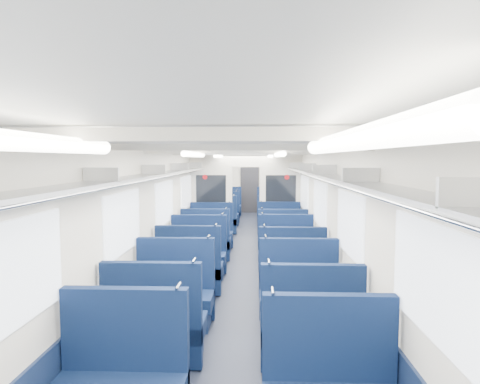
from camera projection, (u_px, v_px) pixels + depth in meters
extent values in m
cube|color=black|center=(243.00, 272.00, 7.99)|extent=(2.80, 18.00, 0.01)
cube|color=white|center=(243.00, 151.00, 7.80)|extent=(2.80, 18.00, 0.01)
cube|color=beige|center=(171.00, 212.00, 7.95)|extent=(0.02, 18.00, 2.35)
cube|color=#101C37|center=(172.00, 254.00, 8.02)|extent=(0.03, 17.90, 0.70)
cube|color=beige|center=(316.00, 213.00, 7.84)|extent=(0.02, 18.00, 2.35)
cube|color=#101C37|center=(314.00, 255.00, 7.91)|extent=(0.03, 17.90, 0.70)
cube|color=beige|center=(250.00, 184.00, 16.86)|extent=(2.80, 0.02, 2.35)
cube|color=#B2B5BA|center=(179.00, 171.00, 7.88)|extent=(0.34, 17.40, 0.04)
cylinder|color=silver|center=(189.00, 172.00, 7.88)|extent=(0.02, 17.40, 0.02)
cube|color=#B2B5BA|center=(101.00, 175.00, 3.89)|extent=(0.34, 0.03, 0.14)
cube|color=#B2B5BA|center=(153.00, 170.00, 5.88)|extent=(0.34, 0.03, 0.14)
cube|color=#B2B5BA|center=(179.00, 167.00, 7.87)|extent=(0.34, 0.03, 0.14)
cube|color=#B2B5BA|center=(195.00, 165.00, 9.87)|extent=(0.34, 0.03, 0.14)
cube|color=#B2B5BA|center=(205.00, 164.00, 11.86)|extent=(0.34, 0.03, 0.14)
cube|color=#B2B5BA|center=(212.00, 163.00, 13.85)|extent=(0.34, 0.03, 0.14)
cube|color=#B2B5BA|center=(218.00, 163.00, 15.84)|extent=(0.34, 0.03, 0.14)
cube|color=#B2B5BA|center=(307.00, 171.00, 7.79)|extent=(0.34, 17.40, 0.04)
cylinder|color=silver|center=(297.00, 172.00, 7.80)|extent=(0.02, 17.40, 0.02)
cube|color=#B2B5BA|center=(476.00, 193.00, 1.81)|extent=(0.34, 0.03, 0.14)
cube|color=#B2B5BA|center=(361.00, 175.00, 3.80)|extent=(0.34, 0.03, 0.14)
cube|color=#B2B5BA|center=(325.00, 170.00, 5.79)|extent=(0.34, 0.03, 0.14)
cube|color=#B2B5BA|center=(307.00, 167.00, 7.78)|extent=(0.34, 0.03, 0.14)
cube|color=#B2B5BA|center=(296.00, 165.00, 9.77)|extent=(0.34, 0.03, 0.14)
cube|color=#B2B5BA|center=(290.00, 164.00, 11.77)|extent=(0.34, 0.03, 0.14)
cube|color=#B2B5BA|center=(285.00, 164.00, 13.76)|extent=(0.34, 0.03, 0.14)
cube|color=#B2B5BA|center=(281.00, 163.00, 15.75)|extent=(0.34, 0.03, 0.14)
cube|color=white|center=(13.00, 276.00, 2.75)|extent=(0.02, 1.30, 0.75)
cube|color=white|center=(123.00, 223.00, 5.04)|extent=(0.02, 1.30, 0.75)
cube|color=white|center=(165.00, 203.00, 7.33)|extent=(0.02, 1.30, 0.75)
cube|color=white|center=(186.00, 192.00, 9.62)|extent=(0.02, 1.30, 0.75)
cube|color=white|center=(202.00, 185.00, 12.41)|extent=(0.02, 1.30, 0.75)
cube|color=white|center=(210.00, 181.00, 14.70)|extent=(0.02, 1.30, 0.75)
cube|color=white|center=(431.00, 280.00, 2.65)|extent=(0.02, 1.30, 0.75)
cube|color=white|center=(350.00, 224.00, 4.94)|extent=(0.02, 1.30, 0.75)
cube|color=white|center=(320.00, 203.00, 7.23)|extent=(0.02, 1.30, 0.75)
cube|color=white|center=(304.00, 193.00, 9.52)|extent=(0.02, 1.30, 0.75)
cube|color=white|center=(293.00, 185.00, 12.31)|extent=(0.02, 1.30, 0.75)
cube|color=white|center=(287.00, 181.00, 14.60)|extent=(0.02, 1.30, 0.75)
cube|color=silver|center=(200.00, 134.00, 1.83)|extent=(2.70, 0.06, 0.06)
cube|color=silver|center=(229.00, 147.00, 3.82)|extent=(2.70, 0.06, 0.06)
cube|color=silver|center=(238.00, 151.00, 5.81)|extent=(2.70, 0.06, 0.06)
cube|color=silver|center=(243.00, 153.00, 7.81)|extent=(2.70, 0.06, 0.06)
cube|color=silver|center=(245.00, 154.00, 9.80)|extent=(2.70, 0.06, 0.06)
cube|color=silver|center=(247.00, 155.00, 11.79)|extent=(2.70, 0.06, 0.06)
cube|color=silver|center=(248.00, 156.00, 13.78)|extent=(2.70, 0.06, 0.06)
cube|color=silver|center=(249.00, 156.00, 15.78)|extent=(2.70, 0.06, 0.06)
cylinder|color=white|center=(15.00, 141.00, 1.36)|extent=(0.07, 1.60, 0.07)
cylinder|color=white|center=(195.00, 154.00, 5.34)|extent=(0.07, 1.60, 0.07)
cylinder|color=white|center=(219.00, 156.00, 8.83)|extent=(0.07, 1.60, 0.07)
cylinder|color=white|center=(231.00, 157.00, 13.31)|extent=(0.07, 1.60, 0.07)
cylinder|color=white|center=(350.00, 140.00, 1.32)|extent=(0.07, 1.60, 0.07)
cylinder|color=white|center=(279.00, 154.00, 5.30)|extent=(0.07, 1.60, 0.07)
cylinder|color=white|center=(270.00, 156.00, 8.79)|extent=(0.07, 1.60, 0.07)
cylinder|color=white|center=(265.00, 157.00, 13.27)|extent=(0.07, 1.60, 0.07)
cube|color=black|center=(250.00, 188.00, 16.82)|extent=(0.75, 0.06, 2.00)
cube|color=silver|center=(211.00, 200.00, 10.38)|extent=(1.05, 0.08, 2.35)
cube|color=black|center=(211.00, 191.00, 10.31)|extent=(0.76, 0.02, 0.80)
cylinder|color=red|center=(205.00, 177.00, 10.28)|extent=(0.12, 0.01, 0.12)
cube|color=silver|center=(281.00, 200.00, 10.31)|extent=(1.05, 0.08, 2.35)
cube|color=black|center=(281.00, 191.00, 10.24)|extent=(0.76, 0.02, 0.80)
cylinder|color=red|center=(287.00, 177.00, 10.20)|extent=(0.12, 0.01, 0.12)
cube|color=silver|center=(246.00, 160.00, 10.26)|extent=(0.70, 0.08, 0.35)
cube|color=#0D1E42|center=(126.00, 354.00, 3.42)|extent=(1.05, 0.10, 1.12)
cylinder|color=silver|center=(178.00, 286.00, 3.35)|extent=(0.02, 0.16, 0.02)
cube|color=#0D1E42|center=(328.00, 363.00, 3.26)|extent=(1.05, 0.10, 1.12)
cylinder|color=silver|center=(273.00, 291.00, 3.23)|extent=(0.02, 0.16, 0.02)
cube|color=#0D1E42|center=(157.00, 327.00, 4.50)|extent=(1.05, 0.55, 0.18)
cube|color=#0D1937|center=(158.00, 347.00, 4.52)|extent=(0.97, 0.44, 0.27)
cube|color=#0D1E42|center=(152.00, 315.00, 4.26)|extent=(1.05, 0.10, 1.12)
cylinder|color=silver|center=(194.00, 261.00, 4.20)|extent=(0.02, 0.16, 0.02)
cube|color=#0D1E42|center=(309.00, 330.00, 4.42)|extent=(1.05, 0.55, 0.18)
cube|color=#0D1937|center=(309.00, 350.00, 4.44)|extent=(0.97, 0.44, 0.27)
cube|color=#0D1E42|center=(312.00, 318.00, 4.18)|extent=(1.05, 0.10, 1.12)
cylinder|color=silver|center=(269.00, 262.00, 4.15)|extent=(0.02, 0.16, 0.02)
cube|color=#0D1E42|center=(173.00, 300.00, 5.36)|extent=(1.05, 0.55, 0.18)
cube|color=#0D1937|center=(173.00, 317.00, 5.38)|extent=(0.97, 0.44, 0.27)
cube|color=#0D1E42|center=(176.00, 278.00, 5.57)|extent=(1.05, 0.10, 1.12)
cylinder|color=silver|center=(208.00, 236.00, 5.50)|extent=(0.02, 0.16, 0.02)
cube|color=#0D1E42|center=(300.00, 301.00, 5.32)|extent=(1.05, 0.55, 0.18)
cube|color=#0D1937|center=(300.00, 318.00, 5.34)|extent=(0.97, 0.44, 0.27)
cube|color=#0D1E42|center=(299.00, 279.00, 5.53)|extent=(1.05, 0.10, 1.12)
cylinder|color=silver|center=(266.00, 237.00, 5.50)|extent=(0.02, 0.16, 0.02)
cube|color=#0D1E42|center=(191.00, 270.00, 6.81)|extent=(1.05, 0.55, 0.18)
cube|color=#0D1937|center=(191.00, 283.00, 6.83)|extent=(0.97, 0.44, 0.27)
cube|color=#0D1E42|center=(188.00, 260.00, 6.57)|extent=(1.05, 0.10, 1.12)
cylinder|color=silver|center=(216.00, 225.00, 6.50)|extent=(0.02, 0.16, 0.02)
cube|color=#0D1E42|center=(291.00, 272.00, 6.68)|extent=(1.05, 0.55, 0.18)
cube|color=#0D1937|center=(291.00, 286.00, 6.70)|extent=(0.97, 0.44, 0.27)
cube|color=#0D1E42|center=(293.00, 262.00, 6.44)|extent=(1.05, 0.10, 1.12)
cylinder|color=silver|center=(264.00, 226.00, 6.41)|extent=(0.02, 0.16, 0.02)
cube|color=#0D1E42|center=(198.00, 258.00, 7.63)|extent=(1.05, 0.55, 0.18)
cube|color=#0D1937|center=(198.00, 270.00, 7.64)|extent=(0.97, 0.44, 0.27)
cube|color=#0D1E42|center=(199.00, 244.00, 7.83)|extent=(1.05, 0.10, 1.12)
cylinder|color=silver|center=(222.00, 214.00, 7.77)|extent=(0.02, 0.16, 0.02)
cube|color=#0D1E42|center=(286.00, 257.00, 7.71)|extent=(1.05, 0.55, 0.18)
cube|color=#0D1937|center=(286.00, 269.00, 7.73)|extent=(0.97, 0.44, 0.27)
cube|color=#0D1E42|center=(286.00, 243.00, 7.92)|extent=(1.05, 0.10, 1.12)
cylinder|color=silver|center=(263.00, 213.00, 7.89)|extent=(0.02, 0.16, 0.02)
cube|color=#0D1E42|center=(207.00, 243.00, 9.02)|extent=(1.05, 0.55, 0.18)
cube|color=#0D1937|center=(207.00, 253.00, 9.04)|extent=(0.97, 0.44, 0.27)
cube|color=#0D1E42|center=(205.00, 235.00, 8.78)|extent=(1.05, 0.10, 1.12)
cylinder|color=silver|center=(226.00, 208.00, 8.71)|extent=(0.02, 0.16, 0.02)
cube|color=#0D1E42|center=(282.00, 243.00, 8.96)|extent=(1.05, 0.55, 0.18)
cube|color=#0D1937|center=(282.00, 254.00, 8.98)|extent=(0.97, 0.44, 0.27)
cube|color=#0D1E42|center=(283.00, 235.00, 8.72)|extent=(1.05, 0.10, 1.12)
cylinder|color=silver|center=(262.00, 208.00, 8.69)|extent=(0.02, 0.16, 0.02)
cube|color=#0D1E42|center=(211.00, 236.00, 9.87)|extent=(1.05, 0.55, 0.18)
cube|color=#0D1937|center=(211.00, 245.00, 9.89)|extent=(0.97, 0.44, 0.27)
cube|color=#0D1E42|center=(212.00, 225.00, 10.08)|extent=(1.05, 0.10, 1.12)
cylinder|color=silver|center=(230.00, 202.00, 10.02)|extent=(0.02, 0.16, 0.02)
cube|color=#0D1E42|center=(279.00, 235.00, 10.00)|extent=(1.05, 0.55, 0.18)
cube|color=#0D1937|center=(279.00, 244.00, 10.02)|extent=(0.97, 0.44, 0.27)
cube|color=#0D1E42|center=(279.00, 224.00, 10.21)|extent=(1.05, 0.10, 1.12)
cylinder|color=silver|center=(261.00, 201.00, 10.18)|extent=(0.02, 0.16, 0.02)
cube|color=#0D1E42|center=(219.00, 221.00, 12.20)|extent=(1.05, 0.55, 0.18)
cube|color=#0D1937|center=(219.00, 228.00, 12.22)|extent=(0.97, 0.44, 0.27)
cube|color=#0D1E42|center=(219.00, 215.00, 11.96)|extent=(1.05, 0.10, 1.12)
cylinder|color=silver|center=(234.00, 195.00, 11.89)|extent=(0.02, 0.16, 0.02)
cube|color=#0D1E42|center=(275.00, 221.00, 12.13)|extent=(1.05, 0.55, 0.18)
cube|color=#0D1937|center=(275.00, 229.00, 12.15)|extent=(0.97, 0.44, 0.27)
cube|color=#0D1E42|center=(276.00, 215.00, 11.89)|extent=(1.05, 0.10, 1.12)
cylinder|color=silver|center=(260.00, 195.00, 11.86)|extent=(0.02, 0.16, 0.02)
cube|color=#0D1E42|center=(222.00, 216.00, 13.25)|extent=(1.05, 0.55, 0.18)
cube|color=#0D1937|center=(222.00, 223.00, 13.27)|extent=(0.97, 0.44, 0.27)
cube|color=#0D1E42|center=(223.00, 208.00, 13.45)|extent=(1.05, 0.10, 1.12)
cylinder|color=silver|center=(236.00, 191.00, 13.39)|extent=(0.02, 0.16, 0.02)
cube|color=#0D1E42|center=(274.00, 217.00, 13.09)|extent=(1.05, 0.55, 0.18)
cube|color=#0D1937|center=(274.00, 224.00, 13.11)|extent=(0.97, 0.44, 0.27)
cube|color=#0D1E42|center=(274.00, 209.00, 13.30)|extent=(1.05, 0.10, 1.12)
cylinder|color=silver|center=(260.00, 191.00, 13.27)|extent=(0.02, 0.16, 0.02)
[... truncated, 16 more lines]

